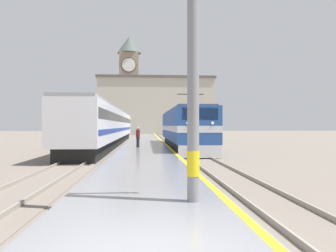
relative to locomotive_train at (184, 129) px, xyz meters
name	(u,v)px	position (x,y,z in m)	size (l,w,h in m)	color
ground_plane	(146,146)	(-3.45, 5.29, -1.86)	(200.00, 200.00, 0.00)	#70665B
platform	(146,147)	(-3.44, 0.29, -1.68)	(4.16, 140.00, 0.36)	slate
rail_track_near	(183,149)	(0.00, 0.29, -1.83)	(2.83, 140.00, 0.16)	#70665B
rail_track_far	(101,149)	(-7.48, 0.29, -1.83)	(2.84, 140.00, 0.16)	#70665B
locomotive_train	(184,129)	(0.00, 0.00, 0.00)	(2.92, 17.99, 4.61)	black
passenger_train	(110,126)	(-7.48, 7.52, 0.25)	(2.92, 38.68, 3.92)	black
catenary_mast	(196,19)	(-2.26, -21.80, 2.83)	(2.63, 0.30, 8.75)	gray
person_on_platform	(138,137)	(-4.09, -2.18, -0.62)	(0.34, 0.34, 1.67)	#23232D
clock_tower	(129,82)	(-7.60, 54.66, 11.57)	(6.04, 6.04, 25.00)	gray
station_building	(156,106)	(-1.00, 46.33, 4.86)	(26.84, 6.96, 13.38)	#B7B2A3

